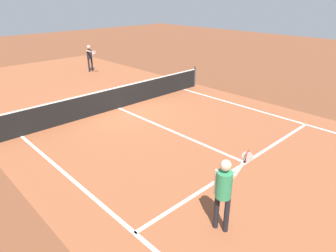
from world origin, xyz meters
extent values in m
plane|color=brown|center=(0.00, 0.00, 0.00)|extent=(60.00, 60.00, 0.00)
cube|color=#9E5433|center=(0.00, 0.00, 0.00)|extent=(10.62, 24.40, 0.00)
cube|color=white|center=(-4.11, -5.95, 0.00)|extent=(0.10, 11.89, 0.01)
cube|color=white|center=(4.11, -5.95, 0.00)|extent=(0.10, 11.89, 0.01)
cube|color=white|center=(0.00, -6.40, 0.00)|extent=(8.22, 0.10, 0.01)
cube|color=white|center=(0.00, -3.20, 0.00)|extent=(0.10, 6.40, 0.01)
cylinder|color=#33383D|center=(4.93, 0.00, 0.54)|extent=(0.09, 0.09, 1.07)
cube|color=black|center=(0.00, 0.00, 0.46)|extent=(9.86, 0.02, 0.91)
cube|color=white|center=(0.00, 0.00, 0.94)|extent=(9.86, 0.03, 0.05)
cylinder|color=black|center=(-2.75, -7.44, 0.41)|extent=(0.11, 0.11, 0.82)
cylinder|color=black|center=(-2.69, -7.65, 0.41)|extent=(0.11, 0.11, 0.82)
cylinder|color=#338C59|center=(-2.72, -7.54, 1.11)|extent=(0.32, 0.32, 0.58)
sphere|color=beige|center=(-2.72, -7.54, 1.55)|extent=(0.23, 0.23, 0.23)
cylinder|color=beige|center=(-2.77, -7.38, 1.12)|extent=(0.08, 0.08, 0.56)
cylinder|color=beige|center=(-2.41, -7.63, 1.35)|extent=(0.56, 0.23, 0.08)
cylinder|color=black|center=(-2.03, -7.52, 1.35)|extent=(0.22, 0.09, 0.03)
torus|color=red|center=(-1.80, -7.46, 1.35)|extent=(0.28, 0.10, 0.28)
cylinder|color=silver|center=(-1.80, -7.46, 1.35)|extent=(0.07, 0.24, 0.25)
cylinder|color=black|center=(2.79, 6.88, 0.41)|extent=(0.11, 0.11, 0.82)
cylinder|color=black|center=(2.57, 6.88, 0.41)|extent=(0.11, 0.11, 0.82)
cylinder|color=black|center=(2.68, 6.88, 1.10)|extent=(0.32, 0.32, 0.57)
sphere|color=beige|center=(2.68, 6.88, 1.54)|extent=(0.23, 0.23, 0.23)
cylinder|color=beige|center=(2.85, 6.88, 1.11)|extent=(0.08, 0.08, 0.56)
cylinder|color=beige|center=(2.51, 6.60, 1.34)|extent=(0.09, 0.56, 0.08)
cylinder|color=black|center=(2.50, 6.22, 1.34)|extent=(0.03, 0.22, 0.03)
torus|color=red|center=(2.50, 5.98, 1.34)|extent=(0.03, 0.28, 0.28)
cylinder|color=silver|center=(2.50, 5.98, 1.34)|extent=(0.25, 0.01, 0.25)
camera|label=1|loc=(-6.92, -10.34, 4.53)|focal=32.01mm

